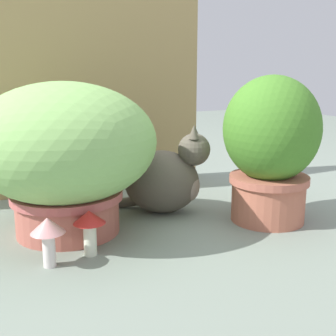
{
  "coord_description": "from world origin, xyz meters",
  "views": [
    {
      "loc": [
        -0.55,
        -1.28,
        0.5
      ],
      "look_at": [
        0.09,
        -0.03,
        0.18
      ],
      "focal_mm": 47.85,
      "sensor_mm": 36.0,
      "label": 1
    }
  ],
  "objects_px": {
    "mushroom_ornament_pink": "(48,231)",
    "mushroom_ornament_red": "(89,223)",
    "grass_planter": "(65,151)",
    "cat": "(166,178)",
    "leafy_planter": "(271,145)"
  },
  "relations": [
    {
      "from": "cat",
      "to": "mushroom_ornament_pink",
      "type": "height_order",
      "value": "cat"
    },
    {
      "from": "leafy_planter",
      "to": "mushroom_ornament_pink",
      "type": "height_order",
      "value": "leafy_planter"
    },
    {
      "from": "grass_planter",
      "to": "cat",
      "type": "xyz_separation_m",
      "value": [
        0.36,
        0.03,
        -0.13
      ]
    },
    {
      "from": "cat",
      "to": "mushroom_ornament_pink",
      "type": "bearing_deg",
      "value": -151.57
    },
    {
      "from": "grass_planter",
      "to": "mushroom_ornament_red",
      "type": "relative_size",
      "value": 4.34
    },
    {
      "from": "mushroom_ornament_pink",
      "to": "cat",
      "type": "bearing_deg",
      "value": 28.43
    },
    {
      "from": "leafy_planter",
      "to": "cat",
      "type": "height_order",
      "value": "leafy_planter"
    },
    {
      "from": "cat",
      "to": "mushroom_ornament_red",
      "type": "height_order",
      "value": "cat"
    },
    {
      "from": "mushroom_ornament_pink",
      "to": "mushroom_ornament_red",
      "type": "xyz_separation_m",
      "value": [
        0.11,
        0.02,
        -0.01
      ]
    },
    {
      "from": "grass_planter",
      "to": "leafy_planter",
      "type": "distance_m",
      "value": 0.65
    },
    {
      "from": "grass_planter",
      "to": "leafy_planter",
      "type": "height_order",
      "value": "leafy_planter"
    },
    {
      "from": "cat",
      "to": "mushroom_ornament_red",
      "type": "distance_m",
      "value": 0.42
    },
    {
      "from": "grass_planter",
      "to": "mushroom_ornament_pink",
      "type": "bearing_deg",
      "value": -116.11
    },
    {
      "from": "leafy_planter",
      "to": "mushroom_ornament_red",
      "type": "height_order",
      "value": "leafy_planter"
    },
    {
      "from": "grass_planter",
      "to": "mushroom_ornament_pink",
      "type": "xyz_separation_m",
      "value": [
        -0.11,
        -0.22,
        -0.16
      ]
    }
  ]
}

